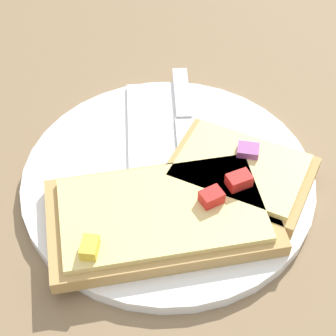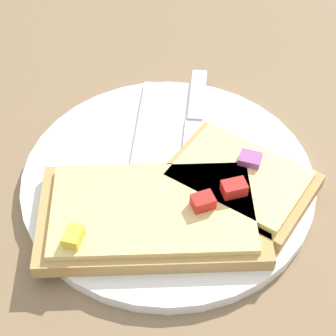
{
  "view_description": "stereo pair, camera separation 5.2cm",
  "coord_description": "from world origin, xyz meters",
  "px_view_note": "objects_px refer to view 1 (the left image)",
  "views": [
    {
      "loc": [
        -0.34,
        -0.08,
        0.41
      ],
      "look_at": [
        0.0,
        0.0,
        0.02
      ],
      "focal_mm": 60.0,
      "sensor_mm": 36.0,
      "label": 1
    },
    {
      "loc": [
        -0.32,
        -0.13,
        0.41
      ],
      "look_at": [
        0.0,
        0.0,
        0.02
      ],
      "focal_mm": 60.0,
      "sensor_mm": 36.0,
      "label": 2
    }
  ],
  "objects_px": {
    "knife": "(185,124)",
    "pizza_slice_corner": "(240,172)",
    "fork": "(135,160)",
    "pizza_slice_main": "(162,215)",
    "plate": "(168,179)"
  },
  "relations": [
    {
      "from": "plate",
      "to": "knife",
      "type": "xyz_separation_m",
      "value": [
        0.07,
        -0.0,
        0.01
      ]
    },
    {
      "from": "fork",
      "to": "knife",
      "type": "height_order",
      "value": "knife"
    },
    {
      "from": "fork",
      "to": "knife",
      "type": "bearing_deg",
      "value": 131.92
    },
    {
      "from": "knife",
      "to": "pizza_slice_corner",
      "type": "xyz_separation_m",
      "value": [
        -0.06,
        -0.07,
        0.01
      ]
    },
    {
      "from": "plate",
      "to": "pizza_slice_main",
      "type": "xyz_separation_m",
      "value": [
        -0.05,
        -0.01,
        0.02
      ]
    },
    {
      "from": "fork",
      "to": "pizza_slice_corner",
      "type": "bearing_deg",
      "value": 73.7
    },
    {
      "from": "plate",
      "to": "knife",
      "type": "relative_size",
      "value": 1.34
    },
    {
      "from": "pizza_slice_main",
      "to": "pizza_slice_corner",
      "type": "xyz_separation_m",
      "value": [
        0.07,
        -0.06,
        0.0
      ]
    },
    {
      "from": "fork",
      "to": "pizza_slice_main",
      "type": "bearing_deg",
      "value": 16.47
    },
    {
      "from": "pizza_slice_corner",
      "to": "fork",
      "type": "bearing_deg",
      "value": 12.71
    },
    {
      "from": "knife",
      "to": "pizza_slice_corner",
      "type": "bearing_deg",
      "value": 31.49
    },
    {
      "from": "plate",
      "to": "knife",
      "type": "bearing_deg",
      "value": -0.8
    },
    {
      "from": "knife",
      "to": "pizza_slice_corner",
      "type": "height_order",
      "value": "pizza_slice_corner"
    },
    {
      "from": "pizza_slice_main",
      "to": "knife",
      "type": "bearing_deg",
      "value": 68.75
    },
    {
      "from": "fork",
      "to": "pizza_slice_main",
      "type": "xyz_separation_m",
      "value": [
        -0.06,
        -0.04,
        0.01
      ]
    }
  ]
}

